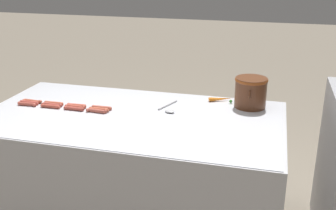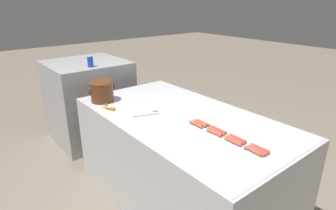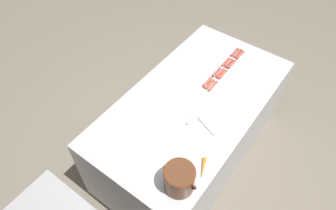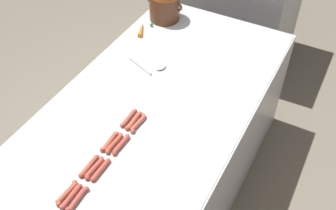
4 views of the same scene
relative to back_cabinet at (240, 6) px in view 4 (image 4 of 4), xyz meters
The scene contains 18 objects.
ground_plane 1.78m from the back_cabinet, 86.37° to the right, with size 20.00×20.00×0.00m, color #756B5B.
griddle_counter 1.71m from the back_cabinet, 86.37° to the right, with size 1.06×1.98×0.84m.
back_cabinet is the anchor object (origin of this frame).
hot_dog_0 2.49m from the back_cabinet, 88.64° to the right, with size 0.03×0.15×0.03m.
hot_dog_1 2.32m from the back_cabinet, 88.57° to the right, with size 0.03×0.15×0.03m.
hot_dog_2 2.14m from the back_cabinet, 88.44° to the right, with size 0.03×0.15×0.03m.
hot_dog_3 1.96m from the back_cabinet, 88.39° to the right, with size 0.03×0.15×0.03m.
hot_dog_4 2.49m from the back_cabinet, 87.96° to the right, with size 0.03×0.15×0.03m.
hot_dog_5 2.32m from the back_cabinet, 87.82° to the right, with size 0.03×0.15×0.03m.
hot_dog_6 2.14m from the back_cabinet, 87.70° to the right, with size 0.03×0.15×0.03m.
hot_dog_7 1.96m from the back_cabinet, 87.35° to the right, with size 0.03×0.15×0.03m.
hot_dog_8 2.49m from the back_cabinet, 87.19° to the right, with size 0.03×0.15×0.03m.
hot_dog_9 2.31m from the back_cabinet, 86.99° to the right, with size 0.03×0.15×0.03m.
hot_dog_10 2.14m from the back_cabinet, 86.74° to the right, with size 0.03×0.15×0.03m.
hot_dog_11 1.97m from the back_cabinet, 86.45° to the right, with size 0.03×0.15×0.03m.
bean_pot 1.08m from the back_cabinet, 104.99° to the right, with size 0.28×0.22×0.21m.
serving_spoon 1.52m from the back_cabinet, 91.82° to the right, with size 0.26×0.13×0.02m.
carrot 1.25m from the back_cabinet, 105.41° to the right, with size 0.10×0.17×0.03m.
Camera 4 is at (0.83, -1.43, 2.40)m, focal length 42.43 mm.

